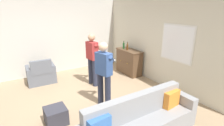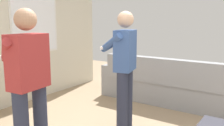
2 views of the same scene
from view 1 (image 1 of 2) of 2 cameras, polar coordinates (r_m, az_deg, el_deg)
The scene contains 11 objects.
ground at distance 4.98m, azimuth -9.23°, elevation -11.96°, with size 10.40×10.40×0.00m, color #9E8466.
wall_back_with_window at distance 5.92m, azimuth 14.68°, elevation 7.06°, with size 5.20×0.15×2.80m.
wall_side_left at distance 6.95m, azimuth -18.51°, elevation 8.27°, with size 0.12×5.20×2.80m, color beige.
couch at distance 3.57m, azimuth 9.29°, elevation -18.96°, with size 0.57×2.57×0.89m.
armchair at distance 6.32m, azimuth -22.06°, elevation -3.56°, with size 0.68×0.91×0.85m.
sideboard_cabinet at distance 6.66m, azimuth 5.53°, elevation 0.44°, with size 1.11×0.49×0.93m.
bottle_wine_green at distance 6.52m, azimuth 5.03°, elevation 5.28°, with size 0.07×0.07×0.30m.
bottle_liquor_amber at distance 6.70m, azimuth 3.84°, elevation 5.70°, with size 0.07×0.07×0.30m.
ottoman at distance 4.20m, azimuth -17.84°, elevation -16.04°, with size 0.45×0.45×0.37m, color #33333D.
person_standing_left at distance 5.56m, azimuth -6.38°, elevation 1.90°, with size 0.55×0.50×1.68m.
person_standing_right at distance 4.29m, azimuth -2.58°, elevation -2.94°, with size 0.54×0.52×1.68m.
Camera 1 is at (4.03, -1.58, 2.48)m, focal length 28.00 mm.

